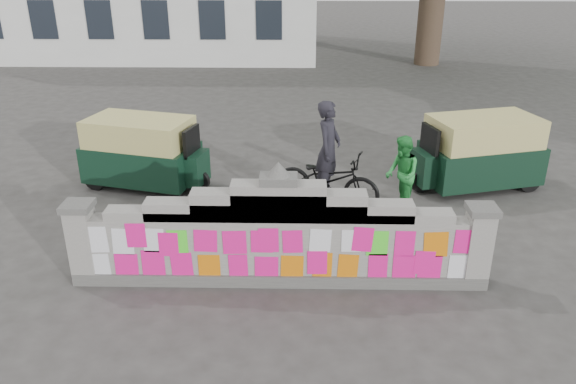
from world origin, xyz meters
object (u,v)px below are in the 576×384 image
object	(u,v)px
pedestrian	(402,174)
cyclist_bike	(327,179)
rickshaw_left	(144,151)
rickshaw_right	(478,151)
cyclist_rider	(328,161)

from	to	relation	value
pedestrian	cyclist_bike	bearing A→B (deg)	-104.97
cyclist_bike	rickshaw_left	bearing A→B (deg)	96.79
cyclist_bike	pedestrian	bearing A→B (deg)	-75.32
pedestrian	rickshaw_left	size ratio (longest dim) A/B	0.54
pedestrian	rickshaw_left	distance (m)	5.49
pedestrian	rickshaw_right	distance (m)	2.21
cyclist_rider	rickshaw_right	world-z (taller)	cyclist_rider
cyclist_bike	cyclist_rider	distance (m)	0.39
cyclist_bike	rickshaw_right	xyz separation A→B (m)	(3.28, 1.06, 0.24)
cyclist_rider	rickshaw_left	xyz separation A→B (m)	(-3.92, 0.99, -0.18)
pedestrian	rickshaw_right	world-z (taller)	rickshaw_right
cyclist_bike	rickshaw_right	bearing A→B (deg)	-51.20
cyclist_bike	rickshaw_right	distance (m)	3.46
pedestrian	rickshaw_right	bearing A→B (deg)	114.75
rickshaw_left	pedestrian	bearing A→B (deg)	2.72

